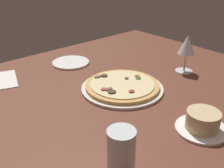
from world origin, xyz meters
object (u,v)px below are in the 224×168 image
(wine_glass_far, at_px, (187,46))
(side_plate, at_px, (71,63))
(pizza_main, at_px, (122,86))
(ramekin_on_saucer, at_px, (202,122))
(water_glass, at_px, (121,155))

(wine_glass_far, height_order, side_plate, wine_glass_far)
(pizza_main, xyz_separation_m, ramekin_on_saucer, (0.00, 0.35, 0.01))
(water_glass, bearing_deg, pizza_main, -133.67)
(pizza_main, xyz_separation_m, wine_glass_far, (-0.32, 0.05, 0.10))
(ramekin_on_saucer, bearing_deg, pizza_main, -90.82)
(wine_glass_far, bearing_deg, pizza_main, -9.44)
(water_glass, xyz_separation_m, side_plate, (-0.30, -0.67, -0.05))
(pizza_main, xyz_separation_m, side_plate, (-0.00, -0.36, -0.01))
(ramekin_on_saucer, bearing_deg, water_glass, -6.37)
(pizza_main, relative_size, ramekin_on_saucer, 2.04)
(side_plate, bearing_deg, water_glass, 65.80)
(pizza_main, bearing_deg, water_glass, 46.33)
(ramekin_on_saucer, xyz_separation_m, wine_glass_far, (-0.33, -0.29, 0.09))
(pizza_main, distance_m, water_glass, 0.44)
(ramekin_on_saucer, distance_m, water_glass, 0.30)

